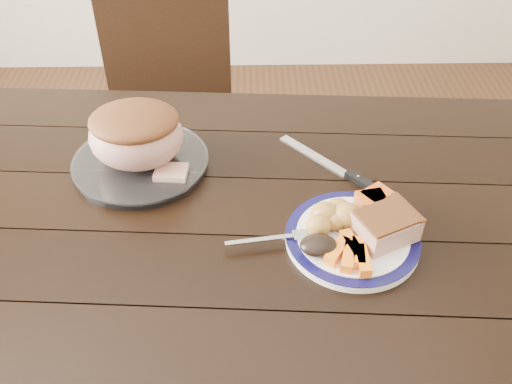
{
  "coord_description": "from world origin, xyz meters",
  "views": [
    {
      "loc": [
        0.06,
        -0.89,
        1.55
      ],
      "look_at": [
        0.08,
        -0.02,
        0.8
      ],
      "focal_mm": 40.0,
      "sensor_mm": 36.0,
      "label": 1
    }
  ],
  "objects_px": {
    "chair_far": "(178,108)",
    "serving_platter": "(141,164)",
    "roast_joint": "(136,137)",
    "carving_knife": "(354,178)",
    "fork": "(278,238)",
    "pork_slice": "(385,227)",
    "dining_table": "(220,236)",
    "dinner_plate": "(352,239)"
  },
  "relations": [
    {
      "from": "chair_far",
      "to": "serving_platter",
      "type": "height_order",
      "value": "chair_far"
    },
    {
      "from": "roast_joint",
      "to": "carving_knife",
      "type": "xyz_separation_m",
      "value": [
        0.48,
        -0.06,
        -0.08
      ]
    },
    {
      "from": "fork",
      "to": "roast_joint",
      "type": "bearing_deg",
      "value": 131.24
    },
    {
      "from": "chair_far",
      "to": "pork_slice",
      "type": "xyz_separation_m",
      "value": [
        0.49,
        -0.85,
        0.27
      ]
    },
    {
      "from": "dining_table",
      "to": "carving_knife",
      "type": "xyz_separation_m",
      "value": [
        0.3,
        0.08,
        0.1
      ]
    },
    {
      "from": "pork_slice",
      "to": "fork",
      "type": "height_order",
      "value": "pork_slice"
    },
    {
      "from": "dining_table",
      "to": "chair_far",
      "type": "relative_size",
      "value": 1.78
    },
    {
      "from": "serving_platter",
      "to": "carving_knife",
      "type": "height_order",
      "value": "serving_platter"
    },
    {
      "from": "dining_table",
      "to": "pork_slice",
      "type": "distance_m",
      "value": 0.37
    },
    {
      "from": "dinner_plate",
      "to": "pork_slice",
      "type": "distance_m",
      "value": 0.07
    },
    {
      "from": "dining_table",
      "to": "dinner_plate",
      "type": "bearing_deg",
      "value": -23.18
    },
    {
      "from": "dinner_plate",
      "to": "pork_slice",
      "type": "bearing_deg",
      "value": -4.76
    },
    {
      "from": "dining_table",
      "to": "chair_far",
      "type": "height_order",
      "value": "chair_far"
    },
    {
      "from": "chair_far",
      "to": "pork_slice",
      "type": "height_order",
      "value": "chair_far"
    },
    {
      "from": "serving_platter",
      "to": "carving_knife",
      "type": "distance_m",
      "value": 0.48
    },
    {
      "from": "serving_platter",
      "to": "fork",
      "type": "height_order",
      "value": "fork"
    },
    {
      "from": "fork",
      "to": "carving_knife",
      "type": "height_order",
      "value": "fork"
    },
    {
      "from": "chair_far",
      "to": "roast_joint",
      "type": "bearing_deg",
      "value": 71.8
    },
    {
      "from": "fork",
      "to": "carving_knife",
      "type": "xyz_separation_m",
      "value": [
        0.18,
        0.2,
        -0.01
      ]
    },
    {
      "from": "pork_slice",
      "to": "roast_joint",
      "type": "height_order",
      "value": "roast_joint"
    },
    {
      "from": "dining_table",
      "to": "pork_slice",
      "type": "xyz_separation_m",
      "value": [
        0.32,
        -0.12,
        0.14
      ]
    },
    {
      "from": "serving_platter",
      "to": "roast_joint",
      "type": "height_order",
      "value": "roast_joint"
    },
    {
      "from": "pork_slice",
      "to": "dinner_plate",
      "type": "bearing_deg",
      "value": 175.24
    },
    {
      "from": "dinner_plate",
      "to": "serving_platter",
      "type": "height_order",
      "value": "serving_platter"
    },
    {
      "from": "dining_table",
      "to": "roast_joint",
      "type": "xyz_separation_m",
      "value": [
        -0.18,
        0.13,
        0.18
      ]
    },
    {
      "from": "roast_joint",
      "to": "serving_platter",
      "type": "bearing_deg",
      "value": 0.0
    },
    {
      "from": "pork_slice",
      "to": "fork",
      "type": "distance_m",
      "value": 0.21
    },
    {
      "from": "serving_platter",
      "to": "dining_table",
      "type": "bearing_deg",
      "value": -36.44
    },
    {
      "from": "pork_slice",
      "to": "fork",
      "type": "xyz_separation_m",
      "value": [
        -0.2,
        -0.0,
        -0.02
      ]
    },
    {
      "from": "dining_table",
      "to": "fork",
      "type": "distance_m",
      "value": 0.2
    },
    {
      "from": "pork_slice",
      "to": "serving_platter",
      "type": "bearing_deg",
      "value": 153.53
    },
    {
      "from": "dinner_plate",
      "to": "serving_platter",
      "type": "distance_m",
      "value": 0.51
    },
    {
      "from": "dinner_plate",
      "to": "pork_slice",
      "type": "xyz_separation_m",
      "value": [
        0.06,
        -0.0,
        0.04
      ]
    },
    {
      "from": "serving_platter",
      "to": "fork",
      "type": "distance_m",
      "value": 0.39
    },
    {
      "from": "roast_joint",
      "to": "carving_knife",
      "type": "distance_m",
      "value": 0.48
    },
    {
      "from": "fork",
      "to": "carving_knife",
      "type": "distance_m",
      "value": 0.27
    },
    {
      "from": "carving_knife",
      "to": "pork_slice",
      "type": "bearing_deg",
      "value": -34.71
    },
    {
      "from": "dinner_plate",
      "to": "serving_platter",
      "type": "xyz_separation_m",
      "value": [
        -0.44,
        0.24,
        0.0
      ]
    },
    {
      "from": "serving_platter",
      "to": "roast_joint",
      "type": "relative_size",
      "value": 1.44
    },
    {
      "from": "dining_table",
      "to": "chair_far",
      "type": "xyz_separation_m",
      "value": [
        -0.16,
        0.73,
        -0.13
      ]
    },
    {
      "from": "dining_table",
      "to": "pork_slice",
      "type": "bearing_deg",
      "value": -20.13
    },
    {
      "from": "dinner_plate",
      "to": "roast_joint",
      "type": "bearing_deg",
      "value": 151.09
    }
  ]
}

